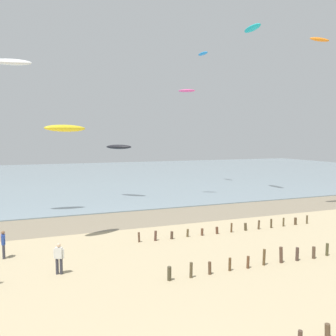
{
  "coord_description": "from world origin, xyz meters",
  "views": [
    {
      "loc": [
        -4.95,
        -7.17,
        7.33
      ],
      "look_at": [
        2.48,
        11.92,
        5.59
      ],
      "focal_mm": 37.57,
      "sensor_mm": 36.0,
      "label": 1
    }
  ],
  "objects_px": {
    "kite_aloft_3": "(187,91)",
    "kite_aloft_7": "(320,39)",
    "kite_aloft_1": "(65,128)",
    "kite_aloft_0": "(119,147)",
    "kite_aloft_5": "(203,54)",
    "kite_aloft_4": "(252,28)",
    "person_left_flank": "(3,244)",
    "person_by_waterline": "(59,258)",
    "kite_aloft_6": "(11,62)"
  },
  "relations": [
    {
      "from": "kite_aloft_4",
      "to": "kite_aloft_6",
      "type": "bearing_deg",
      "value": 103.04
    },
    {
      "from": "kite_aloft_1",
      "to": "kite_aloft_3",
      "type": "height_order",
      "value": "kite_aloft_3"
    },
    {
      "from": "person_by_waterline",
      "to": "kite_aloft_6",
      "type": "relative_size",
      "value": 0.49
    },
    {
      "from": "kite_aloft_0",
      "to": "kite_aloft_6",
      "type": "relative_size",
      "value": 0.98
    },
    {
      "from": "kite_aloft_0",
      "to": "kite_aloft_5",
      "type": "height_order",
      "value": "kite_aloft_5"
    },
    {
      "from": "person_by_waterline",
      "to": "kite_aloft_4",
      "type": "relative_size",
      "value": 0.48
    },
    {
      "from": "kite_aloft_4",
      "to": "kite_aloft_5",
      "type": "distance_m",
      "value": 10.8
    },
    {
      "from": "person_left_flank",
      "to": "kite_aloft_6",
      "type": "height_order",
      "value": "kite_aloft_6"
    },
    {
      "from": "kite_aloft_6",
      "to": "kite_aloft_7",
      "type": "bearing_deg",
      "value": -8.2
    },
    {
      "from": "kite_aloft_1",
      "to": "kite_aloft_4",
      "type": "height_order",
      "value": "kite_aloft_4"
    },
    {
      "from": "kite_aloft_4",
      "to": "kite_aloft_3",
      "type": "bearing_deg",
      "value": 92.48
    },
    {
      "from": "kite_aloft_3",
      "to": "kite_aloft_6",
      "type": "height_order",
      "value": "kite_aloft_6"
    },
    {
      "from": "person_left_flank",
      "to": "kite_aloft_7",
      "type": "relative_size",
      "value": 0.72
    },
    {
      "from": "kite_aloft_1",
      "to": "kite_aloft_6",
      "type": "xyz_separation_m",
      "value": [
        -3.68,
        9.44,
        6.1
      ]
    },
    {
      "from": "kite_aloft_5",
      "to": "kite_aloft_6",
      "type": "height_order",
      "value": "kite_aloft_5"
    },
    {
      "from": "kite_aloft_0",
      "to": "kite_aloft_7",
      "type": "relative_size",
      "value": 1.44
    },
    {
      "from": "person_left_flank",
      "to": "kite_aloft_3",
      "type": "distance_m",
      "value": 28.2
    },
    {
      "from": "person_by_waterline",
      "to": "kite_aloft_5",
      "type": "bearing_deg",
      "value": 51.8
    },
    {
      "from": "kite_aloft_4",
      "to": "kite_aloft_6",
      "type": "relative_size",
      "value": 1.03
    },
    {
      "from": "person_left_flank",
      "to": "kite_aloft_0",
      "type": "distance_m",
      "value": 22.52
    },
    {
      "from": "kite_aloft_5",
      "to": "kite_aloft_6",
      "type": "relative_size",
      "value": 0.72
    },
    {
      "from": "kite_aloft_4",
      "to": "kite_aloft_6",
      "type": "distance_m",
      "value": 29.39
    },
    {
      "from": "kite_aloft_3",
      "to": "person_left_flank",
      "type": "bearing_deg",
      "value": 70.47
    },
    {
      "from": "person_left_flank",
      "to": "person_by_waterline",
      "type": "bearing_deg",
      "value": -52.34
    },
    {
      "from": "kite_aloft_1",
      "to": "kite_aloft_7",
      "type": "relative_size",
      "value": 1.3
    },
    {
      "from": "kite_aloft_1",
      "to": "kite_aloft_3",
      "type": "bearing_deg",
      "value": -160.1
    },
    {
      "from": "kite_aloft_1",
      "to": "kite_aloft_5",
      "type": "relative_size",
      "value": 1.22
    },
    {
      "from": "kite_aloft_1",
      "to": "kite_aloft_4",
      "type": "bearing_deg",
      "value": -172.97
    },
    {
      "from": "kite_aloft_3",
      "to": "kite_aloft_0",
      "type": "bearing_deg",
      "value": 14.77
    },
    {
      "from": "kite_aloft_3",
      "to": "kite_aloft_7",
      "type": "distance_m",
      "value": 15.32
    },
    {
      "from": "person_by_waterline",
      "to": "kite_aloft_1",
      "type": "height_order",
      "value": "kite_aloft_1"
    },
    {
      "from": "kite_aloft_3",
      "to": "kite_aloft_4",
      "type": "distance_m",
      "value": 12.19
    },
    {
      "from": "person_left_flank",
      "to": "kite_aloft_5",
      "type": "bearing_deg",
      "value": 44.63
    },
    {
      "from": "kite_aloft_1",
      "to": "kite_aloft_7",
      "type": "height_order",
      "value": "kite_aloft_7"
    },
    {
      "from": "kite_aloft_5",
      "to": "kite_aloft_3",
      "type": "bearing_deg",
      "value": -39.21
    },
    {
      "from": "person_left_flank",
      "to": "kite_aloft_5",
      "type": "height_order",
      "value": "kite_aloft_5"
    },
    {
      "from": "person_by_waterline",
      "to": "person_left_flank",
      "type": "height_order",
      "value": "same"
    },
    {
      "from": "kite_aloft_7",
      "to": "person_by_waterline",
      "type": "bearing_deg",
      "value": -161.31
    },
    {
      "from": "person_left_flank",
      "to": "kite_aloft_6",
      "type": "distance_m",
      "value": 17.7
    },
    {
      "from": "kite_aloft_4",
      "to": "kite_aloft_7",
      "type": "distance_m",
      "value": 12.12
    },
    {
      "from": "kite_aloft_3",
      "to": "kite_aloft_7",
      "type": "bearing_deg",
      "value": 158.56
    },
    {
      "from": "person_left_flank",
      "to": "kite_aloft_7",
      "type": "bearing_deg",
      "value": 9.09
    },
    {
      "from": "kite_aloft_1",
      "to": "kite_aloft_7",
      "type": "bearing_deg",
      "value": 163.25
    },
    {
      "from": "kite_aloft_1",
      "to": "kite_aloft_5",
      "type": "xyz_separation_m",
      "value": [
        22.87,
        24.19,
        12.32
      ]
    },
    {
      "from": "person_by_waterline",
      "to": "kite_aloft_7",
      "type": "relative_size",
      "value": 0.72
    },
    {
      "from": "kite_aloft_0",
      "to": "kite_aloft_5",
      "type": "relative_size",
      "value": 1.36
    },
    {
      "from": "kite_aloft_6",
      "to": "person_left_flank",
      "type": "bearing_deg",
      "value": -85.57
    },
    {
      "from": "kite_aloft_3",
      "to": "person_by_waterline",
      "type": "bearing_deg",
      "value": 81.22
    },
    {
      "from": "kite_aloft_1",
      "to": "kite_aloft_5",
      "type": "bearing_deg",
      "value": -155.32
    },
    {
      "from": "kite_aloft_0",
      "to": "kite_aloft_5",
      "type": "distance_m",
      "value": 22.24
    }
  ]
}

